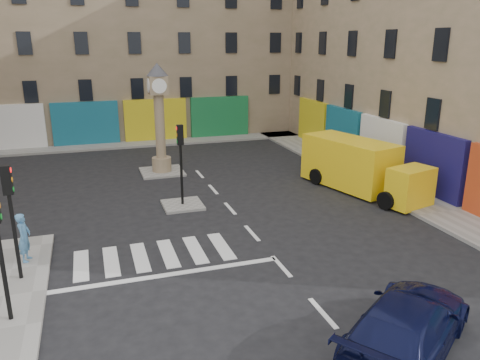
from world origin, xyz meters
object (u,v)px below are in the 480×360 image
clock_pillar (159,112)px  traffic_light_island (181,152)px  traffic_light_left_far (10,205)px  pedestrian_blue (24,237)px  yellow_van (359,167)px  navy_sedan (407,325)px

clock_pillar → traffic_light_island: bearing=-90.0°
clock_pillar → traffic_light_left_far: bearing=-118.9°
pedestrian_blue → traffic_light_left_far: bearing=-170.4°
clock_pillar → yellow_van: bearing=-35.5°
pedestrian_blue → yellow_van: bearing=-64.3°
pedestrian_blue → traffic_light_island: bearing=-44.4°
yellow_van → pedestrian_blue: bearing=178.7°
traffic_light_island → traffic_light_left_far: bearing=-139.4°
clock_pillar → pedestrian_blue: bearing=-121.7°
navy_sedan → pedestrian_blue: 12.33m
navy_sedan → yellow_van: 13.09m
traffic_light_left_far → pedestrian_blue: (0.06, 1.28, -1.62)m
clock_pillar → yellow_van: (9.02, -6.44, -2.28)m
traffic_light_left_far → clock_pillar: (6.30, 11.40, 0.93)m
traffic_light_island → yellow_van: size_ratio=0.51×
yellow_van → navy_sedan: bearing=-131.6°
traffic_light_left_far → pedestrian_blue: bearing=87.4°
navy_sedan → yellow_van: (5.89, 11.68, 0.51)m
yellow_van → clock_pillar: bearing=129.7°
traffic_light_island → pedestrian_blue: bearing=-146.6°
traffic_light_island → navy_sedan: size_ratio=0.71×
traffic_light_left_far → traffic_light_island: (6.30, 5.40, -0.03)m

